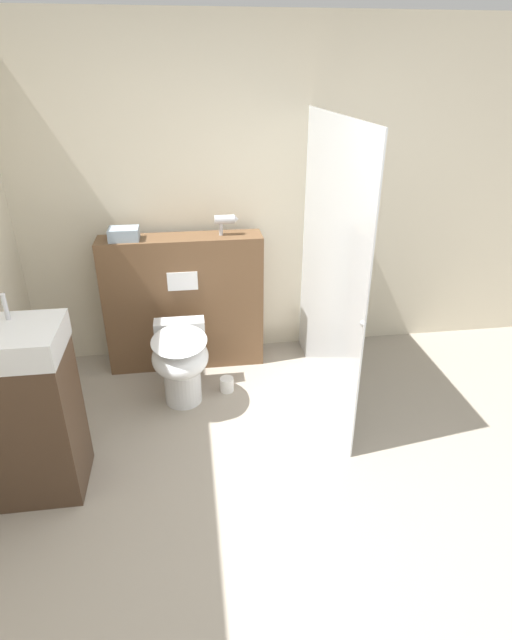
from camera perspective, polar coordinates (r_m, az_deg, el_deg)
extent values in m
plane|color=#9E9384|center=(2.67, 4.62, -26.69)|extent=(12.00, 12.00, 0.00)
cube|color=beige|center=(3.90, -1.71, 13.52)|extent=(8.00, 0.06, 2.50)
cube|color=brown|center=(3.89, -8.18, 1.96)|extent=(1.20, 0.25, 1.06)
cube|color=white|center=(3.68, -8.39, 4.39)|extent=(0.22, 0.01, 0.14)
cube|color=silver|center=(3.35, 8.32, 5.73)|extent=(0.01, 1.48, 1.91)
sphere|color=#B2B2B7|center=(2.75, 12.16, -0.35)|extent=(0.04, 0.04, 0.04)
cylinder|color=white|center=(3.58, -8.42, -6.47)|extent=(0.26, 0.26, 0.39)
ellipsoid|color=white|center=(3.40, -8.65, -4.16)|extent=(0.38, 0.48, 0.23)
ellipsoid|color=white|center=(3.34, -8.80, -2.34)|extent=(0.37, 0.47, 0.02)
cube|color=white|center=(3.62, -8.72, -1.14)|extent=(0.36, 0.13, 0.16)
cube|color=#473323|center=(3.01, -24.77, -10.74)|extent=(0.53, 0.40, 0.87)
cube|color=white|center=(2.76, -26.76, -2.29)|extent=(0.54, 0.41, 0.15)
cylinder|color=silver|center=(2.79, -26.73, 1.38)|extent=(0.02, 0.02, 0.14)
cylinder|color=#B7B7BC|center=(3.68, -3.62, 11.41)|extent=(0.15, 0.06, 0.06)
cone|color=#B7B7BC|center=(3.69, -2.23, 11.47)|extent=(0.03, 0.05, 0.05)
cylinder|color=#B7B7BC|center=(3.69, -4.04, 10.47)|extent=(0.03, 0.03, 0.11)
cube|color=#8C9EAD|center=(3.70, -14.87, 9.48)|extent=(0.21, 0.16, 0.09)
cylinder|color=white|center=(3.73, -3.35, -7.36)|extent=(0.10, 0.10, 0.11)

